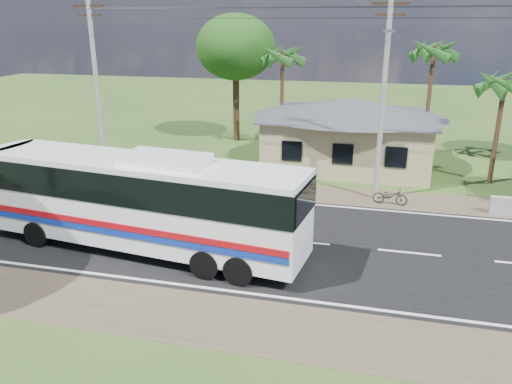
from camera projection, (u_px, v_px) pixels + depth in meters
ground at (301, 242)px, 21.46m from camera, size 120.00×120.00×0.00m
road at (301, 242)px, 21.46m from camera, size 120.00×16.00×0.03m
house at (348, 125)px, 32.31m from camera, size 12.40×10.00×5.00m
utility_poles at (377, 89)px, 24.94m from camera, size 32.80×2.22×11.00m
palm_near at (505, 84)px, 27.56m from camera, size 2.80×2.80×6.70m
palm_mid at (434, 51)px, 32.01m from camera, size 2.80×2.80×8.20m
palm_far at (283, 56)px, 34.88m from camera, size 2.80×2.80×7.70m
tree_behind_house at (235, 48)px, 37.48m from camera, size 6.00×6.00×9.61m
coach_bus at (143, 196)px, 19.96m from camera, size 13.75×4.48×4.20m
motorcycle at (390, 196)px, 25.73m from camera, size 1.79×0.77×0.92m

